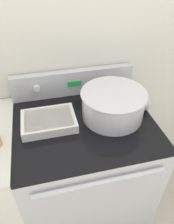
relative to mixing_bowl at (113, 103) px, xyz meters
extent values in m
cube|color=silver|center=(-0.18, 0.36, 0.26)|extent=(8.00, 0.05, 2.50)
cube|color=#BCBCC1|center=(-0.18, -0.02, -0.55)|extent=(0.81, 0.68, 0.88)
cube|color=black|center=(-0.18, -0.02, -0.10)|extent=(0.81, 0.68, 0.02)
cylinder|color=silver|center=(-0.18, -0.38, -0.17)|extent=(0.67, 0.02, 0.02)
cube|color=#BCBCC1|center=(-0.18, 0.30, -0.01)|extent=(0.81, 0.05, 0.17)
cylinder|color=white|center=(-0.42, 0.26, 0.00)|extent=(0.04, 0.02, 0.04)
cylinder|color=white|center=(0.07, 0.26, 0.00)|extent=(0.04, 0.02, 0.04)
cube|color=green|center=(-0.18, 0.26, 0.00)|extent=(0.09, 0.01, 0.03)
cylinder|color=silver|center=(0.00, 0.00, -0.01)|extent=(0.36, 0.36, 0.17)
torus|color=silver|center=(0.00, 0.00, 0.07)|extent=(0.38, 0.38, 0.01)
cylinder|color=beige|center=(0.00, 0.00, 0.06)|extent=(0.33, 0.33, 0.02)
cube|color=silver|center=(-0.38, 0.01, -0.07)|extent=(0.30, 0.22, 0.05)
cube|color=beige|center=(-0.38, 0.01, -0.05)|extent=(0.27, 0.19, 0.03)
cylinder|color=#B7B7B7|center=(0.21, 0.16, -0.09)|extent=(0.01, 0.30, 0.01)
sphere|color=#B7B7B7|center=(0.21, 0.02, -0.05)|extent=(0.08, 0.08, 0.08)
camera|label=1|loc=(-0.39, -0.96, 0.74)|focal=35.00mm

